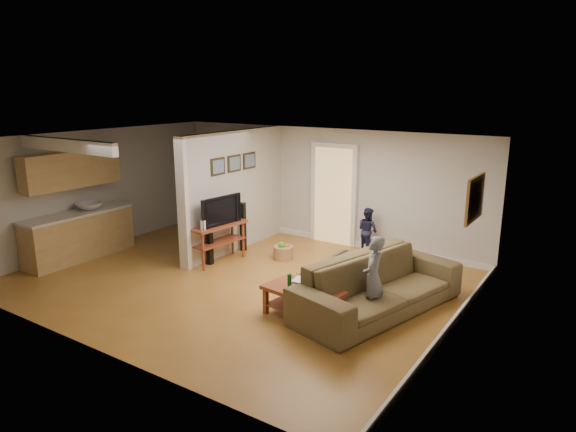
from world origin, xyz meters
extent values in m
plane|color=brown|center=(0.00, 0.00, 0.00)|extent=(7.50, 7.50, 0.00)
cube|color=beige|center=(0.00, 3.00, 1.25)|extent=(7.50, 0.04, 2.50)
cube|color=beige|center=(-3.75, 0.00, 1.25)|extent=(0.04, 6.00, 2.50)
cube|color=beige|center=(3.75, 0.00, 1.25)|extent=(0.04, 6.00, 2.50)
cube|color=white|center=(0.00, 0.00, 2.50)|extent=(7.50, 6.00, 0.04)
cube|color=beige|center=(-1.20, 1.45, 1.25)|extent=(0.15, 3.10, 2.50)
cube|color=white|center=(-1.20, -0.10, 1.25)|extent=(0.22, 0.10, 2.50)
cube|color=white|center=(0.00, 2.97, 0.06)|extent=(7.50, 0.04, 0.12)
cube|color=white|center=(3.72, 0.00, 0.06)|extent=(0.04, 6.00, 0.12)
cube|color=#D8B272|center=(0.30, 2.94, 1.05)|extent=(0.90, 0.06, 2.10)
cube|color=#A57D4C|center=(-3.43, -0.80, 0.45)|extent=(0.60, 2.20, 0.90)
cube|color=beige|center=(-3.43, -0.80, 0.92)|extent=(0.64, 2.24, 0.05)
cube|color=#A57D4C|center=(-3.45, -0.80, 1.80)|extent=(0.35, 2.00, 0.70)
imported|color=silver|center=(-3.43, -0.50, 0.94)|extent=(0.54, 0.54, 0.19)
cube|color=#2F2315|center=(-1.11, 0.80, 1.85)|extent=(0.03, 0.40, 0.34)
cube|color=#2F2315|center=(-1.11, 1.30, 1.85)|extent=(0.03, 0.40, 0.34)
cube|color=#2F2315|center=(-1.11, 1.80, 1.85)|extent=(0.03, 0.40, 0.34)
cube|color=olive|center=(3.71, 1.00, 1.75)|extent=(0.04, 0.90, 0.68)
cube|color=black|center=(1.92, 1.68, 0.01)|extent=(2.47, 1.84, 0.01)
imported|color=#433421|center=(2.60, 0.16, 0.00)|extent=(1.85, 3.09, 0.84)
cube|color=maroon|center=(1.76, -0.66, 0.43)|extent=(1.24, 0.83, 0.06)
cube|color=silver|center=(1.76, -0.66, 0.43)|extent=(0.77, 0.50, 0.02)
cube|color=maroon|center=(1.76, -0.66, 0.15)|extent=(1.13, 0.72, 0.03)
cube|color=maroon|center=(1.22, -0.86, 0.21)|extent=(0.08, 0.08, 0.43)
cube|color=maroon|center=(2.23, -1.00, 0.21)|extent=(0.08, 0.08, 0.43)
cube|color=maroon|center=(1.29, -0.33, 0.21)|extent=(0.08, 0.08, 0.43)
cube|color=maroon|center=(2.31, -0.46, 0.21)|extent=(0.08, 0.08, 0.43)
imported|color=navy|center=(2.02, -0.58, 0.46)|extent=(0.22, 0.22, 0.20)
cylinder|color=#13541A|center=(1.60, -0.79, 0.57)|extent=(0.06, 0.06, 0.23)
imported|color=#998C4C|center=(1.45, -0.44, 0.46)|extent=(0.22, 0.28, 0.02)
imported|color=#66594C|center=(1.83, -0.87, 0.46)|extent=(0.28, 0.33, 0.02)
cube|color=maroon|center=(-0.95, 0.56, 0.74)|extent=(0.59, 1.27, 0.05)
cube|color=maroon|center=(-0.95, 0.56, 0.41)|extent=(0.53, 1.16, 0.03)
cylinder|color=maroon|center=(-1.16, 0.05, 0.38)|extent=(0.05, 0.05, 0.75)
cylinder|color=maroon|center=(-1.04, 1.10, 0.38)|extent=(0.05, 0.05, 0.75)
cylinder|color=maroon|center=(-0.86, 0.01, 0.38)|extent=(0.05, 0.05, 0.75)
cylinder|color=maroon|center=(-0.74, 1.07, 0.38)|extent=(0.05, 0.05, 0.75)
imported|color=black|center=(-0.93, 0.55, 0.77)|extent=(0.24, 0.99, 0.57)
cylinder|color=white|center=(-0.90, 0.09, 0.86)|extent=(0.10, 0.10, 0.18)
cube|color=black|center=(-1.00, 0.35, 0.52)|extent=(0.11, 0.11, 1.05)
cube|color=black|center=(-1.00, 1.40, 0.52)|extent=(0.11, 0.11, 1.03)
cylinder|color=olive|center=(0.02, 1.40, 0.13)|extent=(0.40, 0.40, 0.26)
sphere|color=#E14C1C|center=(0.07, 1.43, 0.26)|extent=(0.12, 0.12, 0.12)
sphere|color=yellow|center=(-0.05, 1.42, 0.28)|extent=(0.12, 0.12, 0.12)
sphere|color=green|center=(0.02, 1.35, 0.30)|extent=(0.12, 0.12, 0.12)
imported|color=slate|center=(2.61, -0.08, 0.00)|extent=(0.39, 0.51, 1.26)
imported|color=#1E203F|center=(1.24, 2.70, 0.00)|extent=(0.57, 0.52, 0.96)
camera|label=1|loc=(5.48, -6.71, 3.35)|focal=32.00mm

